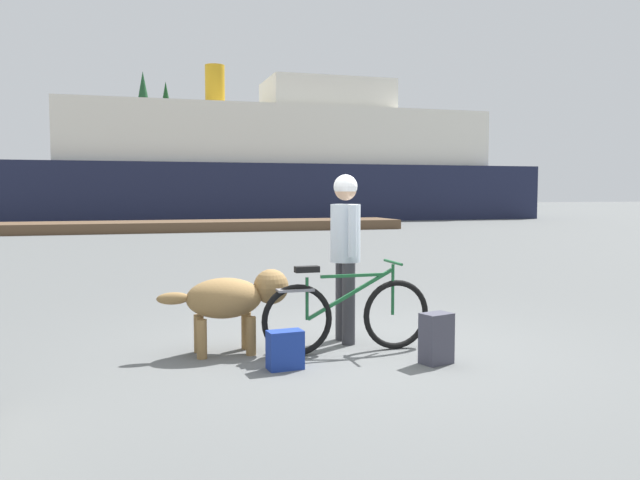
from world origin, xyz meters
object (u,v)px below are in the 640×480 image
object	(u,v)px
person_cyclist	(345,241)
handbag_pannier	(285,350)
backpack	(436,338)
bicycle	(346,314)
ferry_boat	(280,167)
dog	(233,298)

from	to	relation	value
person_cyclist	handbag_pannier	bearing A→B (deg)	-135.57
person_cyclist	backpack	distance (m)	1.47
bicycle	handbag_pannier	bearing A→B (deg)	-150.55
ferry_boat	dog	bearing A→B (deg)	-104.05
person_cyclist	bicycle	bearing A→B (deg)	-107.31
ferry_boat	person_cyclist	bearing A→B (deg)	-101.93
handbag_pannier	backpack	bearing A→B (deg)	-8.90
person_cyclist	ferry_boat	bearing A→B (deg)	78.07
person_cyclist	handbag_pannier	size ratio (longest dim) A/B	5.06
person_cyclist	backpack	xyz separation A→B (m)	(0.54, -1.07, -0.86)
backpack	ferry_boat	bearing A→B (deg)	79.40
bicycle	backpack	xyz separation A→B (m)	(0.67, -0.63, -0.15)
bicycle	dog	bearing A→B (deg)	164.12
person_cyclist	handbag_pannier	world-z (taller)	person_cyclist
person_cyclist	dog	xyz separation A→B (m)	(-1.22, -0.13, -0.54)
dog	ferry_boat	bearing A→B (deg)	75.95
person_cyclist	dog	world-z (taller)	person_cyclist
person_cyclist	backpack	bearing A→B (deg)	-63.41
dog	ferry_boat	world-z (taller)	ferry_boat
person_cyclist	backpack	size ratio (longest dim) A/B	3.75
bicycle	person_cyclist	world-z (taller)	person_cyclist
person_cyclist	dog	size ratio (longest dim) A/B	1.37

